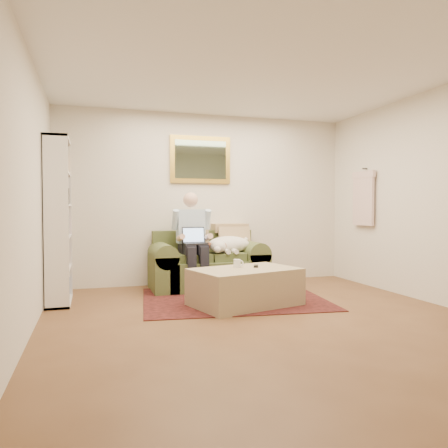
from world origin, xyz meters
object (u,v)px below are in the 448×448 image
laptop (194,239)px  coffee_mug (237,263)px  bookshelf (58,221)px  sofa (208,268)px  sleeping_dog (229,245)px  seated_man (193,241)px  ottoman (245,287)px

laptop → coffee_mug: bearing=-71.6°
laptop → coffee_mug: size_ratio=3.19×
laptop → bookshelf: 1.79m
sofa → bookshelf: (-2.00, -0.45, 0.72)m
sofa → sleeping_dog: size_ratio=2.43×
seated_man → coffee_mug: (0.31, -1.00, -0.20)m
seated_man → bookshelf: size_ratio=0.69×
ottoman → coffee_mug: bearing=121.7°
sleeping_dog → coffee_mug: 1.10m
seated_man → sleeping_dog: seated_man is taller
seated_man → ottoman: (0.37, -1.10, -0.47)m
sofa → seated_man: (-0.25, -0.15, 0.41)m
seated_man → coffee_mug: size_ratio=13.83×
sofa → sleeping_dog: sofa is taller
sofa → coffee_mug: 1.17m
ottoman → sleeping_dog: bearing=81.9°
seated_man → ottoman: size_ratio=1.14×
ottoman → bookshelf: 2.40m
laptop → bookshelf: size_ratio=0.16×
ottoman → coffee_mug: (-0.07, 0.11, 0.27)m
sleeping_dog → ottoman: size_ratio=0.56×
laptop → sleeping_dog: 0.57m
sofa → seated_man: 0.50m
laptop → bookshelf: bearing=-172.4°
seated_man → laptop: (0.00, -0.06, 0.03)m
sleeping_dog → seated_man: bearing=-172.9°
sofa → sleeping_dog: 0.46m
seated_man → bookshelf: (-1.75, -0.30, 0.31)m
laptop → sleeping_dog: size_ratio=0.47×
laptop → bookshelf: (-1.75, -0.23, 0.27)m
bookshelf → sleeping_dog: bearing=9.1°
laptop → ottoman: size_ratio=0.26×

